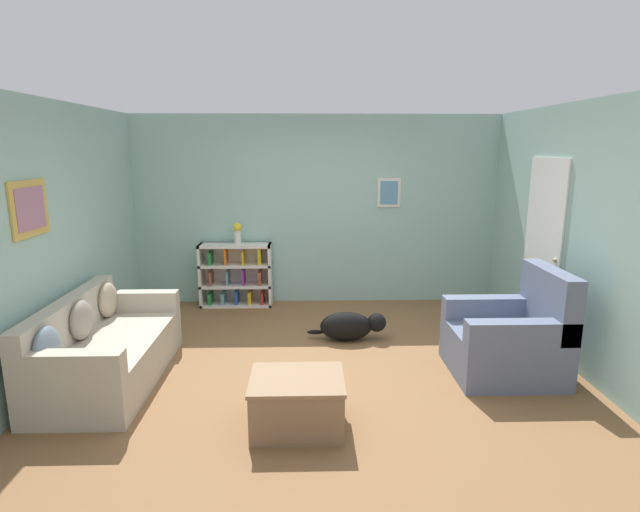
{
  "coord_description": "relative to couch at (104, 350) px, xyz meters",
  "views": [
    {
      "loc": [
        -0.14,
        -4.68,
        2.15
      ],
      "look_at": [
        0.0,
        0.4,
        1.05
      ],
      "focal_mm": 28.0,
      "sensor_mm": 36.0,
      "label": 1
    }
  ],
  "objects": [
    {
      "name": "wall_left",
      "position": [
        -0.5,
        0.25,
        1.0
      ],
      "size": [
        0.13,
        5.0,
        2.6
      ],
      "color": "#93BCB2",
      "rests_on": "ground_plane"
    },
    {
      "name": "wall_back",
      "position": [
        2.05,
        2.5,
        1.0
      ],
      "size": [
        5.6,
        0.13,
        2.6
      ],
      "color": "#93BCB2",
      "rests_on": "ground_plane"
    },
    {
      "name": "bookshelf",
      "position": [
        0.93,
        2.3,
        0.12
      ],
      "size": [
        0.98,
        0.3,
        0.87
      ],
      "color": "silver",
      "rests_on": "ground_plane"
    },
    {
      "name": "couch",
      "position": [
        0.0,
        0.0,
        0.0
      ],
      "size": [
        0.87,
        1.81,
        0.8
      ],
      "color": "#B7AD99",
      "rests_on": "ground_plane"
    },
    {
      "name": "dog",
      "position": [
        2.4,
        0.94,
        -0.13
      ],
      "size": [
        0.9,
        0.3,
        0.33
      ],
      "color": "black",
      "rests_on": "ground_plane"
    },
    {
      "name": "wall_right",
      "position": [
        4.59,
        0.27,
        0.99
      ],
      "size": [
        0.16,
        5.0,
        2.6
      ],
      "color": "#93BCB2",
      "rests_on": "ground_plane"
    },
    {
      "name": "recliner_chair",
      "position": [
        3.87,
        0.05,
        0.05
      ],
      "size": [
        0.99,
        0.92,
        1.04
      ],
      "color": "slate",
      "rests_on": "ground_plane"
    },
    {
      "name": "vase",
      "position": [
        0.97,
        2.28,
        0.73
      ],
      "size": [
        0.12,
        0.12,
        0.3
      ],
      "color": "silver",
      "rests_on": "bookshelf"
    },
    {
      "name": "coffee_table",
      "position": [
        1.82,
        -0.86,
        -0.08
      ],
      "size": [
        0.73,
        0.58,
        0.42
      ],
      "color": "#846647",
      "rests_on": "ground_plane"
    },
    {
      "name": "ground_plane",
      "position": [
        2.05,
        0.25,
        -0.3
      ],
      "size": [
        14.0,
        14.0,
        0.0
      ],
      "primitive_type": "plane",
      "color": "brown"
    }
  ]
}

